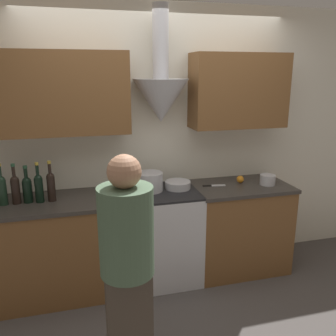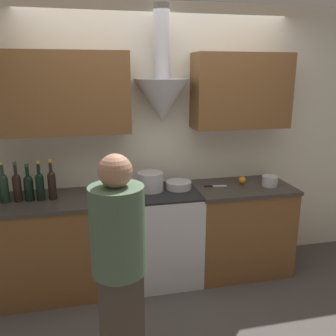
# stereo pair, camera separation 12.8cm
# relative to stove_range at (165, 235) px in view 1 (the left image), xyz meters

# --- Properties ---
(ground_plane) EXTENTS (12.00, 12.00, 0.00)m
(ground_plane) POSITION_rel_stove_range_xyz_m (0.00, -0.31, -0.45)
(ground_plane) COLOR #4C4744
(wall_back) EXTENTS (8.40, 0.51, 2.60)m
(wall_back) POSITION_rel_stove_range_xyz_m (-0.06, 0.27, 1.00)
(wall_back) COLOR silver
(wall_back) RESTS_ON ground_plane
(counter_left) EXTENTS (1.30, 0.62, 0.90)m
(counter_left) POSITION_rel_stove_range_xyz_m (-0.94, -0.00, -0.00)
(counter_left) COLOR brown
(counter_left) RESTS_ON ground_plane
(counter_right) EXTENTS (0.96, 0.62, 0.90)m
(counter_right) POSITION_rel_stove_range_xyz_m (0.77, -0.00, -0.00)
(counter_right) COLOR brown
(counter_right) RESTS_ON ground_plane
(stove_range) EXTENTS (0.60, 0.60, 0.90)m
(stove_range) POSITION_rel_stove_range_xyz_m (0.00, 0.00, 0.00)
(stove_range) COLOR silver
(stove_range) RESTS_ON ground_plane
(wine_bottle_1) EXTENTS (0.08, 0.08, 0.36)m
(wine_bottle_1) POSITION_rel_stove_range_xyz_m (-1.40, 0.01, 0.59)
(wine_bottle_1) COLOR black
(wine_bottle_1) RESTS_ON counter_left
(wine_bottle_2) EXTENTS (0.07, 0.07, 0.35)m
(wine_bottle_2) POSITION_rel_stove_range_xyz_m (-1.30, 0.01, 0.58)
(wine_bottle_2) COLOR black
(wine_bottle_2) RESTS_ON counter_left
(wine_bottle_3) EXTENTS (0.08, 0.08, 0.32)m
(wine_bottle_3) POSITION_rel_stove_range_xyz_m (-1.20, 0.01, 0.57)
(wine_bottle_3) COLOR black
(wine_bottle_3) RESTS_ON counter_left
(wine_bottle_4) EXTENTS (0.07, 0.07, 0.35)m
(wine_bottle_4) POSITION_rel_stove_range_xyz_m (-1.11, -0.01, 0.58)
(wine_bottle_4) COLOR black
(wine_bottle_4) RESTS_ON counter_left
(wine_bottle_5) EXTENTS (0.07, 0.07, 0.35)m
(wine_bottle_5) POSITION_rel_stove_range_xyz_m (-1.01, -0.00, 0.59)
(wine_bottle_5) COLOR black
(wine_bottle_5) RESTS_ON counter_left
(stock_pot) EXTENTS (0.24, 0.24, 0.18)m
(stock_pot) POSITION_rel_stove_range_xyz_m (-0.14, 0.05, 0.53)
(stock_pot) COLOR silver
(stock_pot) RESTS_ON stove_range
(mixing_bowl) EXTENTS (0.25, 0.25, 0.07)m
(mixing_bowl) POSITION_rel_stove_range_xyz_m (0.14, 0.05, 0.48)
(mixing_bowl) COLOR silver
(mixing_bowl) RESTS_ON stove_range
(orange_fruit) EXTENTS (0.07, 0.07, 0.07)m
(orange_fruit) POSITION_rel_stove_range_xyz_m (0.79, 0.06, 0.48)
(orange_fruit) COLOR orange
(orange_fruit) RESTS_ON counter_right
(saucepan) EXTENTS (0.15, 0.15, 0.10)m
(saucepan) POSITION_rel_stove_range_xyz_m (1.03, -0.07, 0.50)
(saucepan) COLOR silver
(saucepan) RESTS_ON counter_right
(chefs_knife) EXTENTS (0.22, 0.06, 0.01)m
(chefs_knife) POSITION_rel_stove_range_xyz_m (0.50, 0.03, 0.45)
(chefs_knife) COLOR silver
(chefs_knife) RESTS_ON counter_right
(person_foreground_left) EXTENTS (0.32, 0.32, 1.55)m
(person_foreground_left) POSITION_rel_stove_range_xyz_m (-0.54, -1.21, 0.40)
(person_foreground_left) COLOR #473D33
(person_foreground_left) RESTS_ON ground_plane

